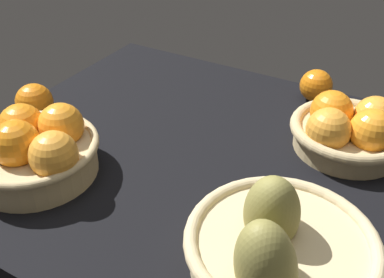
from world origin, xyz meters
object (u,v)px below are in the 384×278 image
object	(u,v)px
basket_near_left	(350,129)
loose_orange_front_gap	(34,102)
basket_far_right	(36,149)
loose_orange_back_gap	(316,86)
basket_far_left_pears	(278,248)

from	to	relation	value
basket_near_left	loose_orange_front_gap	size ratio (longest dim) A/B	2.84
basket_far_right	loose_orange_back_gap	xyz separation A→B (cm)	(-32.83, -48.04, -1.35)
basket_near_left	basket_far_left_pears	bearing A→B (deg)	88.42
basket_far_left_pears	loose_orange_back_gap	bearing A→B (deg)	-78.59
loose_orange_back_gap	basket_far_right	bearing A→B (deg)	55.65
basket_near_left	loose_orange_front_gap	world-z (taller)	basket_near_left
loose_orange_front_gap	loose_orange_back_gap	xyz separation A→B (cm)	(-46.45, -35.35, -0.25)
loose_orange_back_gap	basket_far_left_pears	bearing A→B (deg)	101.41
basket_far_right	loose_orange_front_gap	distance (cm)	18.65
basket_far_left_pears	loose_orange_back_gap	xyz separation A→B (cm)	(9.72, -48.16, -0.94)
basket_near_left	loose_orange_back_gap	xyz separation A→B (cm)	(10.63, -14.94, -0.70)
basket_far_right	loose_orange_front_gap	bearing A→B (deg)	-42.97
loose_orange_front_gap	loose_orange_back_gap	distance (cm)	58.38
basket_near_left	loose_orange_back_gap	size ratio (longest dim) A/B	3.05
basket_far_right	basket_near_left	bearing A→B (deg)	-142.72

